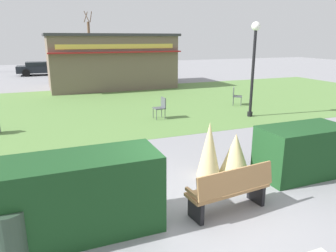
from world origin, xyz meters
TOP-DOWN VIEW (x-y plane):
  - ground_plane at (0.00, 0.00)m, footprint 80.00×80.00m
  - lawn_patch at (0.00, 10.89)m, footprint 36.00×12.00m
  - park_bench at (0.44, -0.03)m, footprint 1.75×0.70m
  - hedge_left at (-2.28, 0.36)m, footprint 2.71×1.10m
  - hedge_right at (3.01, 0.84)m, footprint 2.14×1.10m
  - ornamental_grass_behind_left at (1.56, 1.51)m, footprint 0.77×0.77m
  - ornamental_grass_behind_right at (0.91, 1.67)m, footprint 0.58×0.58m
  - lamppost_mid at (5.53, 6.38)m, footprint 0.36×0.36m
  - trash_bin at (-3.36, -0.07)m, footprint 0.52×0.52m
  - food_kiosk at (1.84, 17.37)m, footprint 8.30×5.47m
  - cafe_chair_west at (1.84, 7.45)m, footprint 0.45×0.45m
  - cafe_chair_east at (6.27, 8.64)m, footprint 0.61×0.61m
  - parked_car_west_slot at (-2.50, 26.70)m, footprint 4.24×2.13m
  - parked_car_center_slot at (2.45, 26.70)m, footprint 4.24×2.13m
  - tree_right_bg at (2.70, 31.93)m, footprint 0.91×0.96m

SIDE VIEW (x-z plane):
  - ground_plane at x=0.00m, z-range 0.00..0.00m
  - lawn_patch at x=0.00m, z-range 0.00..0.01m
  - trash_bin at x=-3.36m, z-range 0.00..0.88m
  - park_bench at x=0.44m, z-range 0.01..0.96m
  - ornamental_grass_behind_left at x=1.56m, z-range 0.00..1.03m
  - cafe_chair_west at x=1.84m, z-range 0.08..0.97m
  - cafe_chair_east at x=6.27m, z-range 0.08..0.97m
  - hedge_right at x=3.01m, z-range 0.00..1.22m
  - parked_car_west_slot at x=-2.50m, z-range 0.04..1.24m
  - parked_car_center_slot at x=2.45m, z-range 0.04..1.24m
  - ornamental_grass_behind_right at x=0.91m, z-range 0.00..1.35m
  - hedge_left at x=-2.28m, z-range 0.00..1.38m
  - food_kiosk at x=1.84m, z-range 0.01..3.54m
  - lamppost_mid at x=5.53m, z-range 0.52..4.42m
  - tree_right_bg at x=2.70m, z-range -0.36..5.64m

